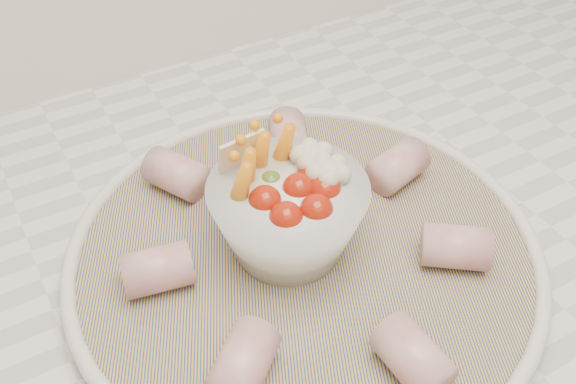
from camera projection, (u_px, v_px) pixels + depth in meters
serving_platter at (304, 251)px, 0.52m from camera, size 0.50×0.50×0.02m
veggie_bowl at (288, 212)px, 0.49m from camera, size 0.12×0.12×0.10m
cured_meat_rolls at (303, 234)px, 0.50m from camera, size 0.28×0.30×0.03m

